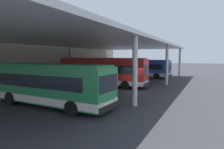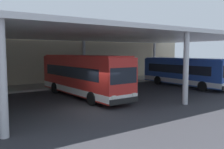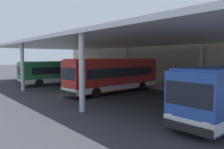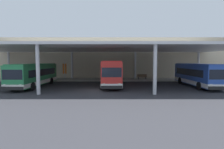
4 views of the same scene
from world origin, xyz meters
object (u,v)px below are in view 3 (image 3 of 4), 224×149
object	(u,v)px
bus_second_bay	(114,75)
trash_bin	(170,83)
banner_sign	(111,69)
bus_nearest_bay	(59,72)
bench_waiting	(202,86)

from	to	relation	value
bus_second_bay	trash_bin	bearing A→B (deg)	74.10
bus_second_bay	banner_sign	xyz separation A→B (m)	(-8.30, 6.42, 0.14)
banner_sign	bus_nearest_bay	bearing A→B (deg)	-105.68
bus_nearest_bay	trash_bin	size ratio (longest dim) A/B	10.82
bus_nearest_bay	bench_waiting	bearing A→B (deg)	27.52
bus_nearest_bay	banner_sign	world-z (taller)	banner_sign
trash_bin	bus_second_bay	bearing A→B (deg)	-105.90
bus_nearest_bay	bench_waiting	distance (m)	18.45
trash_bin	bus_nearest_bay	bearing A→B (deg)	-146.43
bus_second_bay	trash_bin	distance (m)	7.41
bench_waiting	trash_bin	xyz separation A→B (m)	(-3.89, -0.25, 0.01)
banner_sign	bench_waiting	bearing A→B (deg)	3.54
bench_waiting	bus_nearest_bay	bearing A→B (deg)	-152.48
trash_bin	banner_sign	size ratio (longest dim) A/B	0.31
bus_nearest_bay	bench_waiting	world-z (taller)	bus_nearest_bay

